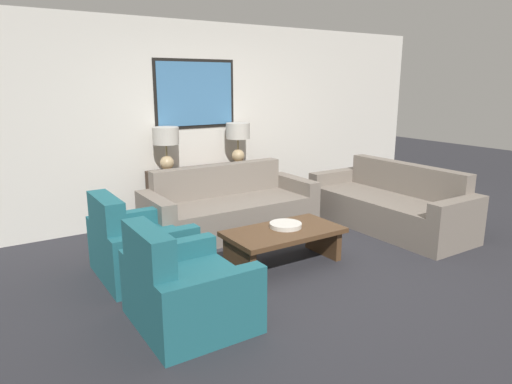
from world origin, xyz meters
TOP-DOWN VIEW (x-y plane):
  - ground_plane at (0.00, 0.00)m, footprint 20.00×20.00m
  - back_wall at (0.00, 2.34)m, footprint 8.22×0.12m
  - console_table at (0.00, 2.06)m, footprint 1.55×0.38m
  - table_lamp_left at (-0.54, 2.06)m, footprint 0.34×0.34m
  - table_lamp_right at (0.54, 2.06)m, footprint 0.34×0.34m
  - couch_by_back_wall at (0.00, 1.38)m, footprint 2.17×0.87m
  - couch_by_side at (1.84, 0.39)m, footprint 0.87×2.17m
  - coffee_table at (-0.06, 0.14)m, footprint 1.21×0.65m
  - decorative_bowl at (0.00, 0.19)m, footprint 0.34×0.34m
  - armchair_near_back_wall at (-1.42, 0.69)m, footprint 0.82×0.94m
  - armchair_near_camera at (-1.42, -0.42)m, footprint 0.82×0.94m

SIDE VIEW (x-z plane):
  - ground_plane at x=0.00m, z-range 0.00..0.00m
  - armchair_near_back_wall at x=-1.42m, z-range -0.14..0.69m
  - armchair_near_camera at x=-1.42m, z-range -0.14..0.69m
  - couch_by_back_wall at x=0.00m, z-range -0.13..0.69m
  - couch_by_side at x=1.84m, z-range -0.13..0.69m
  - coffee_table at x=-0.06m, z-range 0.09..0.47m
  - console_table at x=0.00m, z-range 0.00..0.72m
  - decorative_bowl at x=0.00m, z-range 0.38..0.42m
  - table_lamp_left at x=-0.54m, z-range 0.82..1.40m
  - table_lamp_right at x=0.54m, z-range 0.82..1.40m
  - back_wall at x=0.00m, z-range 0.01..2.66m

